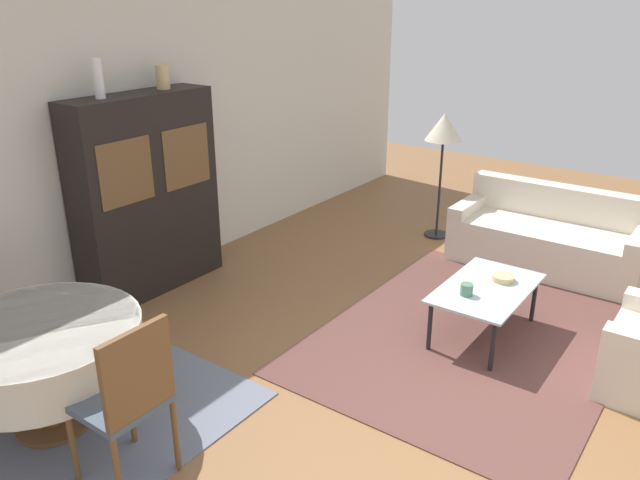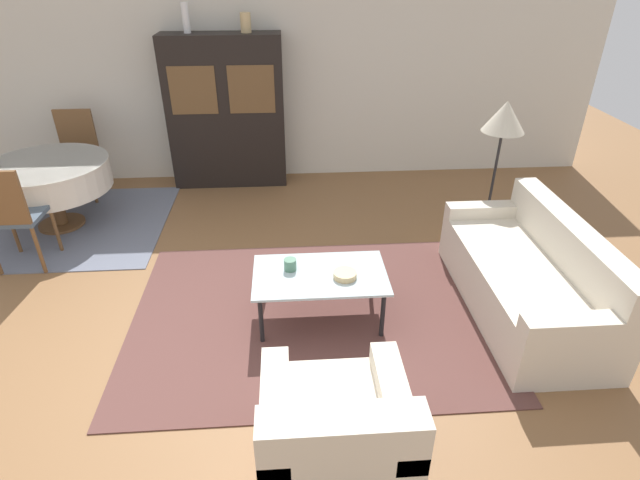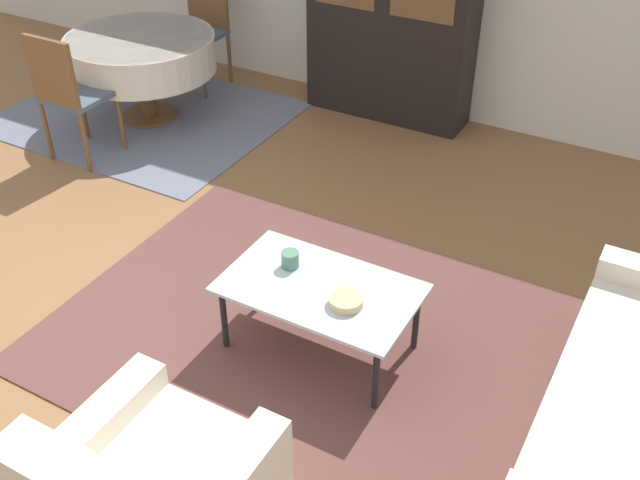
% 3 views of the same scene
% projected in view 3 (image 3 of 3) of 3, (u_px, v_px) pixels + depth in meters
% --- Properties ---
extents(ground_plane, '(14.00, 14.00, 0.00)m').
position_uv_depth(ground_plane, '(105.00, 326.00, 4.40)').
color(ground_plane, brown).
extents(area_rug, '(2.96, 2.21, 0.01)m').
position_uv_depth(area_rug, '(314.00, 337.00, 4.32)').
color(area_rug, brown).
rests_on(area_rug, ground_plane).
extents(dining_rug, '(2.36, 1.91, 0.01)m').
position_uv_depth(dining_rug, '(145.00, 116.00, 6.65)').
color(dining_rug, slate).
rests_on(dining_rug, ground_plane).
extents(coffee_table, '(1.05, 0.63, 0.43)m').
position_uv_depth(coffee_table, '(320.00, 292.00, 4.02)').
color(coffee_table, black).
rests_on(coffee_table, area_rug).
extents(display_cabinet, '(1.41, 0.40, 1.84)m').
position_uv_depth(display_cabinet, '(392.00, 11.00, 6.17)').
color(display_cabinet, black).
rests_on(display_cabinet, ground_plane).
extents(dining_table, '(1.25, 1.25, 0.73)m').
position_uv_depth(dining_table, '(141.00, 54.00, 6.29)').
color(dining_table, brown).
rests_on(dining_table, dining_rug).
extents(dining_chair_near, '(0.44, 0.44, 1.02)m').
position_uv_depth(dining_chair_near, '(68.00, 90.00, 5.69)').
color(dining_chair_near, brown).
rests_on(dining_chair_near, dining_rug).
extents(dining_chair_far, '(0.44, 0.44, 1.02)m').
position_uv_depth(dining_chair_far, '(202.00, 23.00, 6.89)').
color(dining_chair_far, brown).
rests_on(dining_chair_far, dining_rug).
extents(cup, '(0.10, 0.10, 0.10)m').
position_uv_depth(cup, '(290.00, 259.00, 4.12)').
color(cup, '#4C7A60').
rests_on(cup, coffee_table).
extents(bowl, '(0.18, 0.18, 0.05)m').
position_uv_depth(bowl, '(346.00, 301.00, 3.87)').
color(bowl, tan).
rests_on(bowl, coffee_table).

